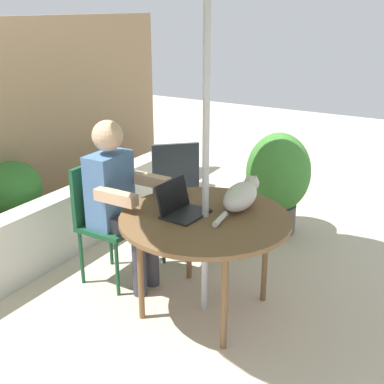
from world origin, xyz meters
The scene contains 10 objects.
ground_plane centered at (0.00, 0.00, 0.00)m, with size 14.00×14.00×0.00m, color beige.
planter_wall_low centered at (0.00, 1.41, 0.27)m, with size 4.26×0.20×0.54m, color beige.
patio_table centered at (0.00, 0.00, 0.65)m, with size 1.12×1.12×0.70m.
chair_occupied centered at (0.00, 0.88, 0.54)m, with size 0.40×0.40×0.91m.
chair_empty centered at (0.71, 0.66, 0.54)m, with size 0.57×0.57×0.91m.
person_seated centered at (0.00, 0.72, 0.71)m, with size 0.48×0.48×1.25m.
laptop centered at (-0.05, 0.17, 0.76)m, with size 0.32×0.27×0.21m.
cat centered at (0.27, -0.13, 0.78)m, with size 0.65×0.23×0.17m.
potted_plant_near_fence centered at (0.00, 1.86, 0.46)m, with size 0.49×0.49×0.77m.
potted_plant_by_chair centered at (1.46, 0.06, 0.52)m, with size 0.58×0.58×0.94m.
Camera 1 is at (-2.60, -1.44, 1.99)m, focal length 46.56 mm.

